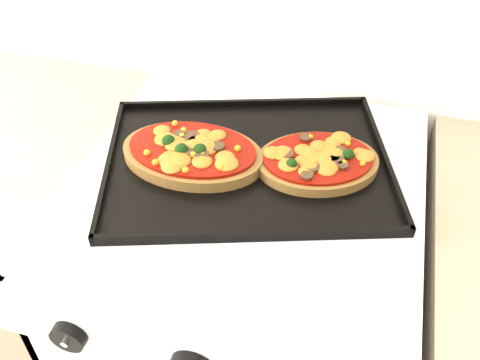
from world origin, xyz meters
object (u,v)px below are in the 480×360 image
(stove, at_px, (245,327))
(pizza_left, at_px, (192,152))
(baking_tray, at_px, (248,161))
(pizza_right, at_px, (318,160))

(stove, bearing_deg, pizza_left, 173.56)
(stove, relative_size, baking_tray, 1.86)
(stove, distance_m, baking_tray, 0.47)
(baking_tray, distance_m, pizza_right, 0.12)
(baking_tray, height_order, pizza_left, pizza_left)
(baking_tray, distance_m, pizza_left, 0.10)
(stove, relative_size, pizza_left, 3.64)
(stove, distance_m, pizza_right, 0.50)
(stove, xyz_separation_m, pizza_right, (0.11, 0.05, 0.48))
(pizza_right, bearing_deg, pizza_left, -169.62)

